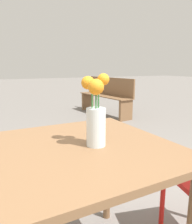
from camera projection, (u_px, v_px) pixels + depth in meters
name	position (u px, v px, depth m)	size (l,w,h in m)	color
table_front	(75.00, 168.00, 1.01)	(0.90, 0.84, 0.74)	brown
flower_vase	(96.00, 118.00, 0.98)	(0.12, 0.14, 0.33)	silver
bench_middle	(107.00, 94.00, 5.06)	(0.55, 1.63, 0.85)	brown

